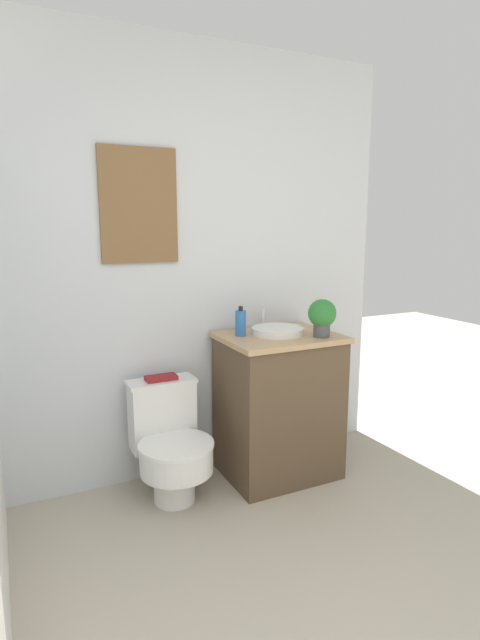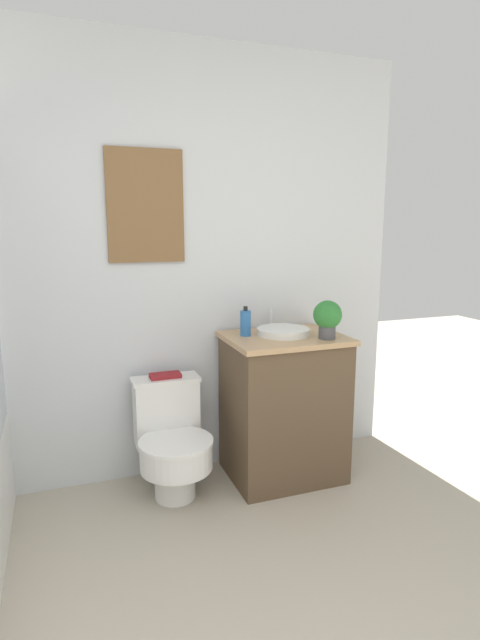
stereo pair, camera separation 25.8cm
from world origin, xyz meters
TOP-DOWN VIEW (x-y plane):
  - wall_back at (0.00, 2.37)m, footprint 3.55×0.07m
  - toilet at (0.26, 2.08)m, footprint 0.40×0.52m
  - vanity at (0.93, 2.07)m, footprint 0.67×0.54m
  - sink at (0.93, 2.09)m, footprint 0.31×0.34m
  - soap_bottle at (0.72, 2.14)m, footprint 0.06×0.06m
  - potted_plant at (1.12, 1.91)m, footprint 0.16×0.16m
  - book_on_tank at (0.26, 2.22)m, footprint 0.17×0.09m

SIDE VIEW (x-z plane):
  - toilet at x=0.26m, z-range -0.01..0.63m
  - vanity at x=0.93m, z-range 0.00..0.86m
  - book_on_tank at x=0.26m, z-range 0.64..0.66m
  - sink at x=0.93m, z-range 0.82..0.95m
  - soap_bottle at x=0.72m, z-range 0.85..1.02m
  - potted_plant at x=1.12m, z-range 0.88..1.09m
  - wall_back at x=0.00m, z-range 0.01..2.51m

